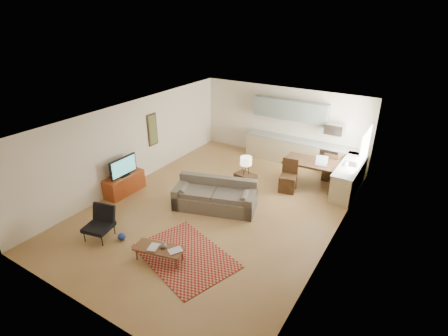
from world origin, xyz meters
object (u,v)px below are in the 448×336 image
Objects in this scene: sofa at (215,195)px; armchair at (98,224)px; dining_table at (310,173)px; console_table at (245,184)px; coffee_table at (160,254)px; tv_credenza at (124,184)px.

armchair is (-1.68, -2.74, -0.01)m from sofa.
dining_table reaches higher than armchair.
console_table is (0.37, 1.15, -0.06)m from sofa.
tv_credenza reaches higher than coffee_table.
dining_table is (3.52, 5.58, 0.01)m from armchair.
coffee_table is 0.69× the size of dining_table.
armchair is (-1.85, -0.15, 0.24)m from coffee_table.
console_table is at bearing 49.08° from armchair.
dining_table is at bearing 39.42° from sofa.
console_table is (0.20, 3.74, 0.19)m from coffee_table.
sofa is 3.36× the size of console_table.
armchair is 0.49× the size of dining_table.
dining_table is (1.84, 2.84, 0.00)m from sofa.
armchair is at bearing -139.17° from sofa.
dining_table is (4.75, 3.56, 0.12)m from tv_credenza.
console_table is at bearing 73.54° from coffee_table.
sofa is 2.10× the size of coffee_table.
tv_credenza is at bearing -146.68° from dining_table.
armchair is 2.37m from tv_credenza.
coffee_table is 3.75m from console_table.
tv_credenza is 0.78× the size of dining_table.
armchair is 6.60m from dining_table.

